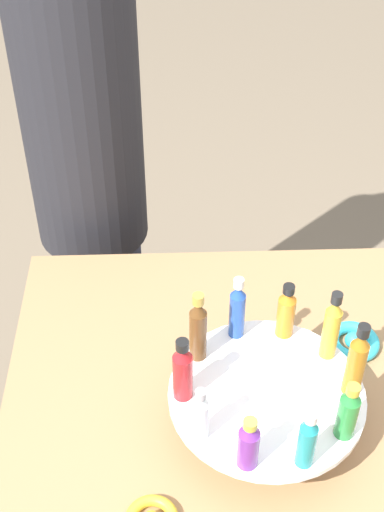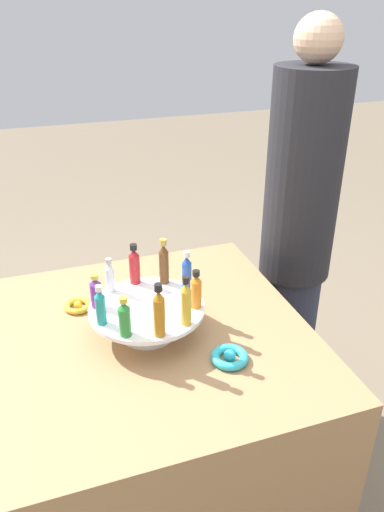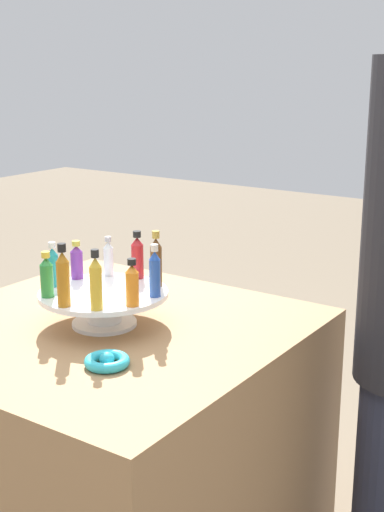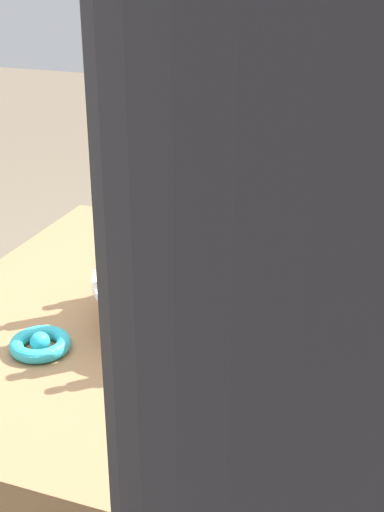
{
  "view_description": "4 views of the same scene",
  "coord_description": "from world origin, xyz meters",
  "px_view_note": "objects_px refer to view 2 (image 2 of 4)",
  "views": [
    {
      "loc": [
        -0.15,
        -0.72,
        1.78
      ],
      "look_at": [
        -0.11,
        0.22,
        0.96
      ],
      "focal_mm": 50.0,
      "sensor_mm": 36.0,
      "label": 1
    },
    {
      "loc": [
        1.13,
        -0.25,
        1.62
      ],
      "look_at": [
        -0.08,
        0.16,
        0.94
      ],
      "focal_mm": 35.0,
      "sensor_mm": 36.0,
      "label": 2
    },
    {
      "loc": [
        1.26,
        1.13,
        1.39
      ],
      "look_at": [
        -0.1,
        0.2,
        0.95
      ],
      "focal_mm": 50.0,
      "sensor_mm": 36.0,
      "label": 3
    },
    {
      "loc": [
        -0.38,
        1.01,
        1.38
      ],
      "look_at": [
        -0.03,
        0.06,
        0.92
      ],
      "focal_mm": 50.0,
      "sensor_mm": 36.0,
      "label": 4
    }
  ],
  "objects_px": {
    "bottle_clear": "(110,276)",
    "bottle_orange": "(196,290)",
    "bottle_teal": "(100,306)",
    "bottle_green": "(125,318)",
    "bottle_gold": "(186,303)",
    "display_stand": "(147,314)",
    "bottle_blue": "(187,273)",
    "ribbon_bow_gold": "(78,306)",
    "ribbon_bow_teal": "(230,357)",
    "bottle_red": "(135,265)",
    "bottle_amber": "(158,312)",
    "person_figure": "(297,239)",
    "bottle_purple": "(96,292)",
    "bottle_brown": "(164,263)"
  },
  "relations": [
    {
      "from": "bottle_amber",
      "to": "bottle_red",
      "type": "xyz_separation_m",
      "value": [
        -0.27,
        0.0,
        -0.01
      ]
    },
    {
      "from": "bottle_teal",
      "to": "bottle_blue",
      "type": "relative_size",
      "value": 0.88
    },
    {
      "from": "ribbon_bow_teal",
      "to": "bottle_teal",
      "type": "bearing_deg",
      "value": -116.19
    },
    {
      "from": "bottle_green",
      "to": "bottle_orange",
      "type": "distance_m",
      "value": 0.22
    },
    {
      "from": "bottle_teal",
      "to": "bottle_gold",
      "type": "relative_size",
      "value": 0.81
    },
    {
      "from": "bottle_red",
      "to": "bottle_purple",
      "type": "bearing_deg",
      "value": -55.04
    },
    {
      "from": "display_stand",
      "to": "ribbon_bow_teal",
      "type": "height_order",
      "value": "display_stand"
    },
    {
      "from": "bottle_green",
      "to": "bottle_orange",
      "type": "xyz_separation_m",
      "value": [
        -0.06,
        0.21,
        0.0
      ]
    },
    {
      "from": "ribbon_bow_gold",
      "to": "person_figure",
      "type": "bearing_deg",
      "value": 100.37
    },
    {
      "from": "bottle_purple",
      "to": "bottle_gold",
      "type": "height_order",
      "value": "bottle_gold"
    },
    {
      "from": "person_figure",
      "to": "bottle_blue",
      "type": "bearing_deg",
      "value": 2.25
    },
    {
      "from": "bottle_teal",
      "to": "ribbon_bow_teal",
      "type": "distance_m",
      "value": 0.36
    },
    {
      "from": "display_stand",
      "to": "bottle_blue",
      "type": "bearing_deg",
      "value": 106.96
    },
    {
      "from": "bottle_clear",
      "to": "bottle_red",
      "type": "distance_m",
      "value": 0.08
    },
    {
      "from": "bottle_teal",
      "to": "bottle_green",
      "type": "distance_m",
      "value": 0.08
    },
    {
      "from": "ribbon_bow_teal",
      "to": "ribbon_bow_gold",
      "type": "distance_m",
      "value": 0.51
    },
    {
      "from": "bottle_teal",
      "to": "bottle_gold",
      "type": "bearing_deg",
      "value": 70.96
    },
    {
      "from": "bottle_orange",
      "to": "ribbon_bow_teal",
      "type": "height_order",
      "value": "bottle_orange"
    },
    {
      "from": "bottle_blue",
      "to": "bottle_teal",
      "type": "bearing_deg",
      "value": -73.04
    },
    {
      "from": "bottle_orange",
      "to": "bottle_green",
      "type": "bearing_deg",
      "value": -73.04
    },
    {
      "from": "display_stand",
      "to": "bottle_teal",
      "type": "xyz_separation_m",
      "value": [
        0.04,
        -0.13,
        0.08
      ]
    },
    {
      "from": "bottle_green",
      "to": "bottle_teal",
      "type": "bearing_deg",
      "value": -145.04
    },
    {
      "from": "bottle_green",
      "to": "ribbon_bow_teal",
      "type": "xyz_separation_m",
      "value": [
        0.08,
        0.25,
        -0.13
      ]
    },
    {
      "from": "display_stand",
      "to": "bottle_clear",
      "type": "height_order",
      "value": "bottle_clear"
    },
    {
      "from": "bottle_clear",
      "to": "person_figure",
      "type": "xyz_separation_m",
      "value": [
        -0.23,
        0.74,
        -0.11
      ]
    },
    {
      "from": "bottle_gold",
      "to": "person_figure",
      "type": "height_order",
      "value": "person_figure"
    },
    {
      "from": "bottle_teal",
      "to": "person_figure",
      "type": "distance_m",
      "value": 0.89
    },
    {
      "from": "bottle_clear",
      "to": "bottle_purple",
      "type": "distance_m",
      "value": 0.08
    },
    {
      "from": "display_stand",
      "to": "bottle_clear",
      "type": "bearing_deg",
      "value": -145.04
    },
    {
      "from": "bottle_clear",
      "to": "bottle_orange",
      "type": "height_order",
      "value": "bottle_orange"
    },
    {
      "from": "bottle_gold",
      "to": "ribbon_bow_gold",
      "type": "relative_size",
      "value": 1.7
    },
    {
      "from": "ribbon_bow_gold",
      "to": "person_figure",
      "type": "xyz_separation_m",
      "value": [
        -0.15,
        0.84,
        0.02
      ]
    },
    {
      "from": "ribbon_bow_gold",
      "to": "bottle_red",
      "type": "bearing_deg",
      "value": 73.33
    },
    {
      "from": "ribbon_bow_teal",
      "to": "person_figure",
      "type": "bearing_deg",
      "value": 137.04
    },
    {
      "from": "bottle_gold",
      "to": "person_figure",
      "type": "bearing_deg",
      "value": 127.64
    },
    {
      "from": "bottle_gold",
      "to": "ribbon_bow_gold",
      "type": "bearing_deg",
      "value": -140.18
    },
    {
      "from": "bottle_green",
      "to": "ribbon_bow_gold",
      "type": "distance_m",
      "value": 0.34
    },
    {
      "from": "bottle_clear",
      "to": "ribbon_bow_gold",
      "type": "relative_size",
      "value": 1.27
    },
    {
      "from": "bottle_red",
      "to": "ribbon_bow_teal",
      "type": "bearing_deg",
      "value": 27.59
    },
    {
      "from": "bottle_brown",
      "to": "ribbon_bow_gold",
      "type": "height_order",
      "value": "bottle_brown"
    },
    {
      "from": "bottle_amber",
      "to": "bottle_blue",
      "type": "xyz_separation_m",
      "value": [
        -0.18,
        0.13,
        -0.01
      ]
    },
    {
      "from": "display_stand",
      "to": "ribbon_bow_teal",
      "type": "bearing_deg",
      "value": 42.41
    },
    {
      "from": "ribbon_bow_teal",
      "to": "ribbon_bow_gold",
      "type": "relative_size",
      "value": 1.19
    },
    {
      "from": "bottle_red",
      "to": "bottle_amber",
      "type": "bearing_deg",
      "value": -1.04
    },
    {
      "from": "bottle_gold",
      "to": "bottle_red",
      "type": "height_order",
      "value": "bottle_gold"
    },
    {
      "from": "bottle_brown",
      "to": "bottle_red",
      "type": "height_order",
      "value": "bottle_brown"
    },
    {
      "from": "bottle_red",
      "to": "bottle_brown",
      "type": "bearing_deg",
      "value": 70.96
    },
    {
      "from": "bottle_brown",
      "to": "ribbon_bow_teal",
      "type": "distance_m",
      "value": 0.34
    },
    {
      "from": "bottle_amber",
      "to": "person_figure",
      "type": "xyz_separation_m",
      "value": [
        -0.48,
        0.67,
        -0.13
      ]
    },
    {
      "from": "display_stand",
      "to": "bottle_blue",
      "type": "height_order",
      "value": "bottle_blue"
    }
  ]
}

